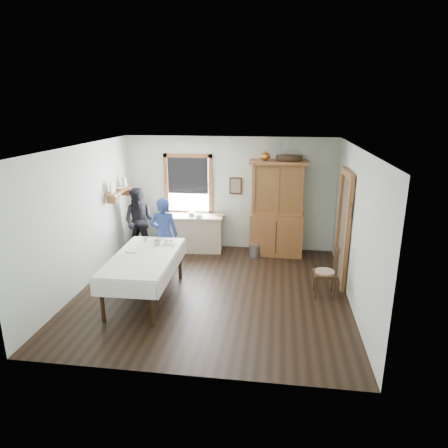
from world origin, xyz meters
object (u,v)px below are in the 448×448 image
(wicker_basket, at_px, (273,251))
(china_hutch, at_px, (277,209))
(dining_table, at_px, (145,277))
(spindle_chair, at_px, (325,271))
(figure_dark, at_px, (140,224))
(pail, at_px, (255,251))
(woman_blue, at_px, (164,238))
(work_counter, at_px, (191,233))

(wicker_basket, bearing_deg, china_hutch, 58.54)
(dining_table, height_order, spindle_chair, spindle_chair)
(dining_table, bearing_deg, figure_dark, 111.20)
(spindle_chair, bearing_deg, wicker_basket, 112.54)
(pail, bearing_deg, wicker_basket, 18.75)
(spindle_chair, distance_m, pail, 2.33)
(china_hutch, xyz_separation_m, spindle_chair, (0.92, -2.06, -0.62))
(woman_blue, relative_size, figure_dark, 1.02)
(dining_table, xyz_separation_m, pail, (1.84, 2.37, -0.28))
(work_counter, relative_size, china_hutch, 0.69)
(pail, height_order, wicker_basket, pail)
(china_hutch, relative_size, woman_blue, 1.49)
(pail, relative_size, figure_dark, 0.19)
(dining_table, bearing_deg, work_counter, 83.85)
(china_hutch, relative_size, dining_table, 1.06)
(pail, bearing_deg, woman_blue, -149.29)
(spindle_chair, distance_m, wicker_basket, 2.23)
(work_counter, relative_size, figure_dark, 1.05)
(wicker_basket, bearing_deg, figure_dark, -174.68)
(dining_table, bearing_deg, china_hutch, 48.27)
(wicker_basket, height_order, figure_dark, figure_dark)
(pail, xyz_separation_m, figure_dark, (-2.70, -0.15, 0.59))
(china_hutch, xyz_separation_m, dining_table, (-2.32, -2.60, -0.69))
(woman_blue, bearing_deg, china_hutch, -155.51)
(woman_blue, bearing_deg, spindle_chair, 161.90)
(woman_blue, distance_m, figure_dark, 1.28)
(work_counter, xyz_separation_m, woman_blue, (-0.28, -1.30, 0.30))
(china_hutch, xyz_separation_m, woman_blue, (-2.32, -1.32, -0.37))
(dining_table, bearing_deg, spindle_chair, 9.42)
(work_counter, bearing_deg, spindle_chair, -39.39)
(dining_table, distance_m, woman_blue, 1.31)
(spindle_chair, xyz_separation_m, wicker_basket, (-0.97, 1.97, -0.38))
(china_hutch, height_order, wicker_basket, china_hutch)
(woman_blue, bearing_deg, pail, -154.54)
(china_hutch, bearing_deg, wicker_basket, -120.00)
(dining_table, distance_m, pail, 3.01)
(work_counter, distance_m, pail, 1.60)
(dining_table, relative_size, pail, 7.57)
(work_counter, distance_m, spindle_chair, 3.59)
(spindle_chair, relative_size, wicker_basket, 2.74)
(work_counter, relative_size, wicker_basket, 4.29)
(woman_blue, bearing_deg, work_counter, -107.34)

